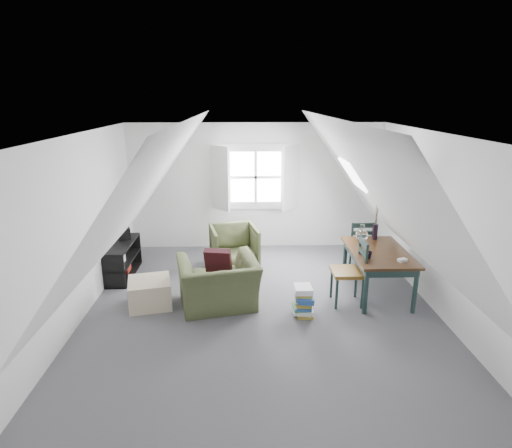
{
  "coord_description": "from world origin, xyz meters",
  "views": [
    {
      "loc": [
        -0.25,
        -5.61,
        2.98
      ],
      "look_at": [
        -0.06,
        0.6,
        1.12
      ],
      "focal_mm": 30.0,
      "sensor_mm": 36.0,
      "label": 1
    }
  ],
  "objects_px": {
    "dining_chair_far": "(359,245)",
    "media_shelf": "(122,262)",
    "ottoman": "(150,293)",
    "armchair_far": "(235,266)",
    "dining_table": "(378,257)",
    "dining_chair_near": "(350,271)",
    "magazine_stack": "(304,301)",
    "armchair_near": "(219,306)"
  },
  "relations": [
    {
      "from": "dining_chair_far",
      "to": "media_shelf",
      "type": "distance_m",
      "value": 4.11
    },
    {
      "from": "ottoman",
      "to": "dining_chair_far",
      "type": "xyz_separation_m",
      "value": [
        3.41,
        1.2,
        0.29
      ]
    },
    {
      "from": "armchair_far",
      "to": "dining_chair_far",
      "type": "xyz_separation_m",
      "value": [
        2.19,
        -0.31,
        0.49
      ]
    },
    {
      "from": "dining_table",
      "to": "dining_chair_far",
      "type": "bearing_deg",
      "value": 94.44
    },
    {
      "from": "armchair_far",
      "to": "ottoman",
      "type": "relative_size",
      "value": 1.38
    },
    {
      "from": "dining_chair_far",
      "to": "dining_chair_near",
      "type": "height_order",
      "value": "dining_chair_near"
    },
    {
      "from": "dining_table",
      "to": "magazine_stack",
      "type": "relative_size",
      "value": 3.36
    },
    {
      "from": "dining_chair_near",
      "to": "media_shelf",
      "type": "relative_size",
      "value": 0.86
    },
    {
      "from": "dining_chair_far",
      "to": "magazine_stack",
      "type": "distance_m",
      "value": 1.98
    },
    {
      "from": "media_shelf",
      "to": "dining_chair_far",
      "type": "bearing_deg",
      "value": 5.12
    },
    {
      "from": "dining_chair_far",
      "to": "media_shelf",
      "type": "height_order",
      "value": "dining_chair_far"
    },
    {
      "from": "magazine_stack",
      "to": "armchair_near",
      "type": "bearing_deg",
      "value": 165.73
    },
    {
      "from": "dining_table",
      "to": "dining_chair_near",
      "type": "distance_m",
      "value": 0.59
    },
    {
      "from": "ottoman",
      "to": "dining_table",
      "type": "distance_m",
      "value": 3.49
    },
    {
      "from": "dining_table",
      "to": "dining_chair_near",
      "type": "relative_size",
      "value": 1.44
    },
    {
      "from": "armchair_far",
      "to": "dining_chair_far",
      "type": "relative_size",
      "value": 0.88
    },
    {
      "from": "ottoman",
      "to": "media_shelf",
      "type": "distance_m",
      "value": 1.3
    },
    {
      "from": "armchair_far",
      "to": "ottoman",
      "type": "distance_m",
      "value": 1.95
    },
    {
      "from": "armchair_far",
      "to": "magazine_stack",
      "type": "height_order",
      "value": "magazine_stack"
    },
    {
      "from": "armchair_near",
      "to": "dining_table",
      "type": "height_order",
      "value": "dining_table"
    },
    {
      "from": "armchair_near",
      "to": "media_shelf",
      "type": "height_order",
      "value": "media_shelf"
    },
    {
      "from": "armchair_near",
      "to": "dining_chair_near",
      "type": "height_order",
      "value": "dining_chair_near"
    },
    {
      "from": "ottoman",
      "to": "dining_chair_near",
      "type": "height_order",
      "value": "dining_chair_near"
    },
    {
      "from": "armchair_near",
      "to": "magazine_stack",
      "type": "relative_size",
      "value": 2.63
    },
    {
      "from": "media_shelf",
      "to": "magazine_stack",
      "type": "height_order",
      "value": "media_shelf"
    },
    {
      "from": "armchair_far",
      "to": "media_shelf",
      "type": "relative_size",
      "value": 0.72
    },
    {
      "from": "ottoman",
      "to": "media_shelf",
      "type": "relative_size",
      "value": 0.52
    },
    {
      "from": "armchair_far",
      "to": "dining_table",
      "type": "distance_m",
      "value": 2.62
    },
    {
      "from": "armchair_near",
      "to": "armchair_far",
      "type": "distance_m",
      "value": 1.57
    },
    {
      "from": "armchair_near",
      "to": "media_shelf",
      "type": "relative_size",
      "value": 0.97
    },
    {
      "from": "armchair_near",
      "to": "dining_chair_near",
      "type": "xyz_separation_m",
      "value": [
        1.95,
        0.04,
        0.52
      ]
    },
    {
      "from": "armchair_far",
      "to": "ottoman",
      "type": "xyz_separation_m",
      "value": [
        -1.22,
        -1.51,
        0.2
      ]
    },
    {
      "from": "armchair_far",
      "to": "dining_chair_far",
      "type": "bearing_deg",
      "value": -19.68
    },
    {
      "from": "ottoman",
      "to": "media_shelf",
      "type": "bearing_deg",
      "value": 122.62
    },
    {
      "from": "armchair_near",
      "to": "ottoman",
      "type": "height_order",
      "value": "ottoman"
    },
    {
      "from": "dining_chair_far",
      "to": "media_shelf",
      "type": "relative_size",
      "value": 0.82
    },
    {
      "from": "armchair_near",
      "to": "dining_table",
      "type": "distance_m",
      "value": 2.54
    },
    {
      "from": "dining_chair_near",
      "to": "media_shelf",
      "type": "bearing_deg",
      "value": -119.49
    },
    {
      "from": "armchair_near",
      "to": "magazine_stack",
      "type": "bearing_deg",
      "value": 153.22
    },
    {
      "from": "armchair_far",
      "to": "dining_table",
      "type": "relative_size",
      "value": 0.58
    },
    {
      "from": "media_shelf",
      "to": "magazine_stack",
      "type": "bearing_deg",
      "value": -22.78
    },
    {
      "from": "armchair_far",
      "to": "dining_chair_near",
      "type": "height_order",
      "value": "dining_chair_near"
    }
  ]
}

